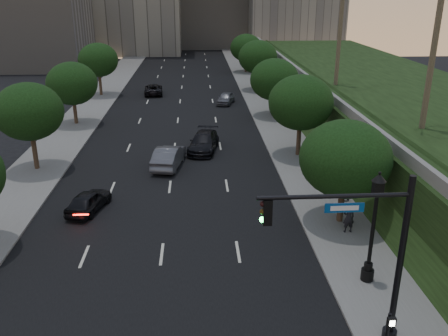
{
  "coord_description": "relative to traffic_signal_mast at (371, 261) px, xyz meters",
  "views": [
    {
      "loc": [
        1.96,
        -16.7,
        13.0
      ],
      "look_at": [
        3.45,
        8.06,
        3.6
      ],
      "focal_mm": 38.0,
      "sensor_mm": 36.0,
      "label": 1
    }
  ],
  "objects": [
    {
      "name": "sidewalk_right",
      "position": [
        1.99,
        32.03,
        -3.6
      ],
      "size": [
        4.5,
        140.0,
        0.15
      ],
      "primitive_type": "cube",
      "color": "slate",
      "rests_on": "ground"
    },
    {
      "name": "embankment",
      "position": [
        13.74,
        30.03,
        -1.67
      ],
      "size": [
        18.0,
        90.0,
        4.0
      ],
      "primitive_type": "cube",
      "color": "black",
      "rests_on": "ground"
    },
    {
      "name": "tree_right_a",
      "position": [
        2.04,
        10.03,
        0.35
      ],
      "size": [
        5.2,
        5.2,
        6.24
      ],
      "color": "#38281C",
      "rests_on": "ground"
    },
    {
      "name": "sedan_near_right",
      "position": [
        -5.73,
        23.91,
        -2.9
      ],
      "size": [
        3.1,
        5.61,
        1.54
      ],
      "primitive_type": "imported",
      "rotation": [
        0.0,
        0.0,
        -0.19
      ],
      "color": "black",
      "rests_on": "ground"
    },
    {
      "name": "tree_right_c",
      "position": [
        2.04,
        35.03,
        0.35
      ],
      "size": [
        5.2,
        5.2,
        6.24
      ],
      "color": "#38281C",
      "rests_on": "ground"
    },
    {
      "name": "tree_right_b",
      "position": [
        2.04,
        22.03,
        0.84
      ],
      "size": [
        5.2,
        5.2,
        6.74
      ],
      "color": "#38281C",
      "rests_on": "ground"
    },
    {
      "name": "tree_right_d",
      "position": [
        2.04,
        49.03,
        0.84
      ],
      "size": [
        5.2,
        5.2,
        6.74
      ],
      "color": "#38281C",
      "rests_on": "ground"
    },
    {
      "name": "sedan_near_left",
      "position": [
        -13.11,
        12.58,
        -3.0
      ],
      "size": [
        2.58,
        4.2,
        1.34
      ],
      "primitive_type": "imported",
      "rotation": [
        0.0,
        0.0,
        2.87
      ],
      "color": "black",
      "rests_on": "ground"
    },
    {
      "name": "sedan_far_left",
      "position": [
        -11.84,
        47.47,
        -2.99
      ],
      "size": [
        2.63,
        5.07,
        1.37
      ],
      "primitive_type": "imported",
      "rotation": [
        0.0,
        0.0,
        3.22
      ],
      "color": "black",
      "rests_on": "ground"
    },
    {
      "name": "pedestrian_a",
      "position": [
        2.08,
        8.61,
        -2.62
      ],
      "size": [
        0.7,
        0.5,
        1.81
      ],
      "primitive_type": "imported",
      "rotation": [
        0.0,
        0.0,
        3.25
      ],
      "color": "black",
      "rests_on": "sidewalk_right"
    },
    {
      "name": "street_lamp",
      "position": [
        1.57,
        3.93,
        -1.04
      ],
      "size": [
        0.64,
        0.64,
        5.62
      ],
      "color": "black",
      "rests_on": "ground"
    },
    {
      "name": "tree_left_b",
      "position": [
        -18.56,
        20.03,
        0.9
      ],
      "size": [
        5.0,
        5.0,
        6.71
      ],
      "color": "#38281C",
      "rests_on": "ground"
    },
    {
      "name": "tree_left_c",
      "position": [
        -18.56,
        33.03,
        0.53
      ],
      "size": [
        5.0,
        5.0,
        6.34
      ],
      "color": "#38281C",
      "rests_on": "ground"
    },
    {
      "name": "parapet_wall",
      "position": [
        5.24,
        30.03,
        0.68
      ],
      "size": [
        0.35,
        90.0,
        0.7
      ],
      "primitive_type": "cube",
      "color": "slate",
      "rests_on": "embankment"
    },
    {
      "name": "tree_right_e",
      "position": [
        2.04,
        64.03,
        0.35
      ],
      "size": [
        5.2,
        5.2,
        6.24
      ],
      "color": "#38281C",
      "rests_on": "ground"
    },
    {
      "name": "sedan_mid_left",
      "position": [
        -8.51,
        20.19,
        -2.85
      ],
      "size": [
        2.62,
        5.24,
        1.65
      ],
      "primitive_type": "imported",
      "rotation": [
        0.0,
        0.0,
        2.96
      ],
      "color": "#54565C",
      "rests_on": "ground"
    },
    {
      "name": "road_surface",
      "position": [
        -8.26,
        32.03,
        -3.66
      ],
      "size": [
        16.0,
        140.0,
        0.02
      ],
      "primitive_type": "cube",
      "color": "black",
      "rests_on": "ground"
    },
    {
      "name": "pedestrian_c",
      "position": [
        2.24,
        15.53,
        -2.64
      ],
      "size": [
        1.11,
        0.65,
        1.77
      ],
      "primitive_type": "imported",
      "rotation": [
        0.0,
        0.0,
        3.36
      ],
      "color": "black",
      "rests_on": "sidewalk_right"
    },
    {
      "name": "traffic_signal_mast",
      "position": [
        0.0,
        0.0,
        0.0
      ],
      "size": [
        5.68,
        0.56,
        7.0
      ],
      "color": "black",
      "rests_on": "ground"
    },
    {
      "name": "ground",
      "position": [
        -8.26,
        2.03,
        -3.67
      ],
      "size": [
        160.0,
        160.0,
        0.0
      ],
      "primitive_type": "plane",
      "color": "black",
      "rests_on": "ground"
    },
    {
      "name": "office_block_filler",
      "position": [
        -34.26,
        72.03,
        3.33
      ],
      "size": [
        18.0,
        16.0,
        14.0
      ],
      "primitive_type": "cube",
      "color": "gray",
      "rests_on": "ground"
    },
    {
      "name": "sedan_far_right",
      "position": [
        -2.72,
        41.46,
        -2.98
      ],
      "size": [
        2.75,
        4.37,
        1.38
      ],
      "primitive_type": "imported",
      "rotation": [
        0.0,
        0.0,
        -0.3
      ],
      "color": "slate",
      "rests_on": "ground"
    },
    {
      "name": "sidewalk_left",
      "position": [
        -18.51,
        32.03,
        -3.6
      ],
      "size": [
        4.5,
        140.0,
        0.15
      ],
      "primitive_type": "cube",
      "color": "slate",
      "rests_on": "ground"
    },
    {
      "name": "pedestrian_b",
      "position": [
        3.14,
        12.91,
        -2.73
      ],
      "size": [
        0.79,
        0.62,
        1.59
      ],
      "primitive_type": "imported",
      "rotation": [
        0.0,
        0.0,
        3.17
      ],
      "color": "black",
      "rests_on": "sidewalk_right"
    },
    {
      "name": "tree_left_d",
      "position": [
        -18.56,
        47.03,
        0.9
      ],
      "size": [
        5.0,
        5.0,
        6.71
      ],
      "color": "#38281C",
      "rests_on": "ground"
    }
  ]
}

